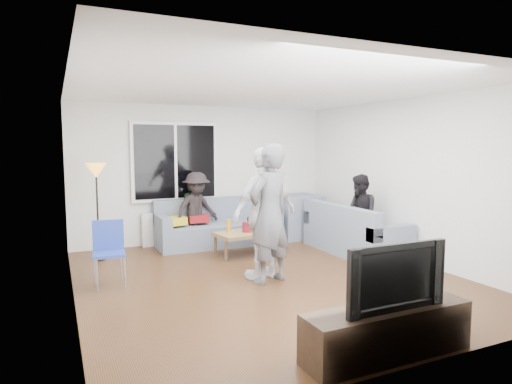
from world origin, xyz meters
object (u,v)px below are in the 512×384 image
sofa_right_section (355,228)px  player_left (270,214)px  spectator_right (360,215)px  spectator_back (197,209)px  sofa_back_section (219,222)px  coffee_table (248,243)px  player_right (265,214)px  tv_console (387,332)px  side_chair (109,255)px  television (389,275)px  floor_lamp (98,212)px

sofa_right_section → player_left: size_ratio=1.07×
spectator_right → spectator_back: (-2.34, 1.73, 0.00)m
sofa_back_section → coffee_table: size_ratio=2.09×
player_right → tv_console: (-0.01, -2.50, -0.69)m
coffee_table → side_chair: side_chair is taller
television → side_chair: bearing=123.5°
player_left → floor_lamp: bearing=-67.6°
floor_lamp → tv_console: size_ratio=0.97×
coffee_table → spectator_back: 1.24m
sofa_back_section → side_chair: (-2.15, -1.75, 0.01)m
player_right → player_left: bearing=71.5°
sofa_right_section → player_left: player_left is taller
spectator_back → player_left: bearing=-102.0°
player_left → spectator_right: bearing=179.9°
tv_console → television: (0.00, 0.00, 0.51)m
floor_lamp → player_left: (2.00, -2.20, 0.16)m
sofa_right_section → coffee_table: sofa_right_section is taller
side_chair → tv_console: bearing=-51.5°
television → tv_console: bearing=0.0°
player_left → tv_console: player_left is taller
television → sofa_back_section: bearing=88.2°
side_chair → television: television is taller
sofa_right_section → spectator_right: bearing=-180.0°
spectator_back → side_chair: bearing=-152.4°
sofa_back_section → television: bearing=-91.8°
coffee_table → side_chair: (-2.34, -0.81, 0.23)m
coffee_table → player_right: (-0.33, -1.33, 0.71)m
television → player_right: bearing=89.8°
side_chair → floor_lamp: bearing=95.1°
television → coffee_table: bearing=84.9°
player_left → spectator_back: bearing=-103.8°
player_right → side_chair: bearing=-29.6°
sofa_right_section → tv_console: 3.81m
sofa_right_section → spectator_right: size_ratio=1.46×
spectator_right → player_right: bearing=-54.7°
sofa_back_section → sofa_right_section: same height
player_right → tv_console: size_ratio=1.14×
player_left → coffee_table: bearing=-122.8°
sofa_right_section → side_chair: side_chair is taller
side_chair → tv_console: side_chair is taller
side_chair → spectator_right: spectator_right is taller
tv_console → coffee_table: bearing=84.9°
sofa_back_section → spectator_right: spectator_right is taller
sofa_back_section → spectator_right: size_ratio=1.68×
sofa_back_section → spectator_back: spectator_back is taller
sofa_back_section → player_left: player_left is taller
sofa_right_section → player_right: player_right is taller
floor_lamp → sofa_right_section: bearing=-18.2°
spectator_right → tv_console: size_ratio=0.86×
floor_lamp → player_left: size_ratio=0.83×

